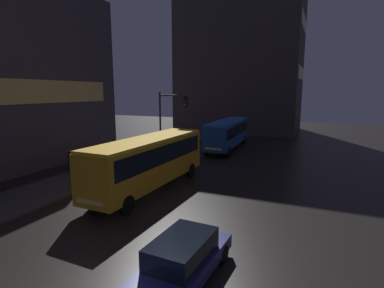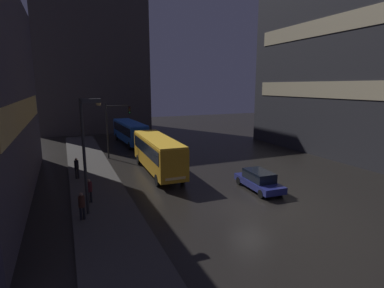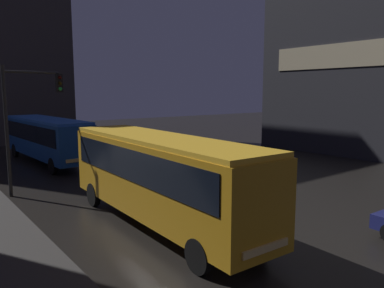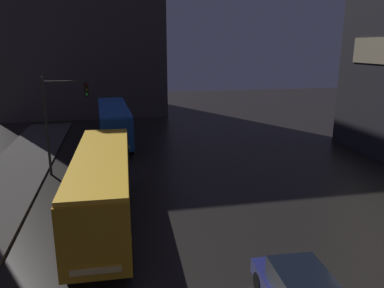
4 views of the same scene
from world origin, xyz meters
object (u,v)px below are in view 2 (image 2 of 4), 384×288
(pedestrian_mid, at_px, (82,204))
(bus_near, at_px, (158,151))
(pedestrian_near, at_px, (77,167))
(pedestrian_far, at_px, (89,188))
(car_taxi, at_px, (259,180))
(traffic_light_main, at_px, (115,122))
(street_lamp_sidewalk, at_px, (87,138))
(bus_far, at_px, (130,130))

(pedestrian_mid, bearing_deg, bus_near, 111.70)
(pedestrian_near, height_order, pedestrian_far, pedestrian_near)
(pedestrian_near, bearing_deg, car_taxi, 161.56)
(pedestrian_near, relative_size, traffic_light_main, 0.30)
(car_taxi, xyz_separation_m, street_lamp_sidewalk, (-12.41, 0.24, 4.15))
(pedestrian_mid, relative_size, traffic_light_main, 0.28)
(pedestrian_far, relative_size, street_lamp_sidewalk, 0.23)
(traffic_light_main, bearing_deg, car_taxi, -61.18)
(bus_near, bearing_deg, street_lamp_sidewalk, 50.34)
(pedestrian_far, bearing_deg, pedestrian_mid, 103.49)
(traffic_light_main, bearing_deg, bus_near, -71.53)
(car_taxi, bearing_deg, traffic_light_main, -58.25)
(pedestrian_near, distance_m, street_lamp_sidewalk, 8.75)
(pedestrian_near, relative_size, pedestrian_mid, 1.07)
(pedestrian_near, distance_m, traffic_light_main, 8.92)
(bus_far, relative_size, pedestrian_far, 6.47)
(car_taxi, height_order, pedestrian_near, pedestrian_near)
(bus_near, distance_m, pedestrian_near, 7.14)
(street_lamp_sidewalk, bearing_deg, pedestrian_mid, -128.17)
(pedestrian_near, bearing_deg, pedestrian_far, 108.85)
(traffic_light_main, distance_m, street_lamp_sidewalk, 15.58)
(pedestrian_mid, distance_m, street_lamp_sidewalk, 3.91)
(bus_far, relative_size, street_lamp_sidewalk, 1.51)
(bus_far, bearing_deg, car_taxi, 100.58)
(pedestrian_far, xyz_separation_m, traffic_light_main, (4.00, 13.17, 2.97))
(car_taxi, relative_size, traffic_light_main, 0.77)
(bus_near, bearing_deg, car_taxi, 129.21)
(car_taxi, xyz_separation_m, traffic_light_main, (-8.40, 15.28, 3.34))
(pedestrian_near, bearing_deg, traffic_light_main, -108.71)
(bus_near, xyz_separation_m, pedestrian_near, (-7.08, 0.50, -0.83))
(bus_near, relative_size, pedestrian_far, 6.31)
(traffic_light_main, bearing_deg, bus_far, 67.79)
(bus_near, height_order, pedestrian_near, bus_near)
(bus_far, bearing_deg, traffic_light_main, 65.33)
(pedestrian_far, distance_m, traffic_light_main, 14.08)
(bus_near, xyz_separation_m, bus_far, (0.56, 15.22, -0.14))
(pedestrian_far, bearing_deg, street_lamp_sidewalk, 116.55)
(pedestrian_mid, height_order, pedestrian_far, pedestrian_mid)
(bus_far, xyz_separation_m, pedestrian_mid, (-7.74, -23.43, -0.76))
(bus_far, bearing_deg, bus_near, 85.42)
(pedestrian_mid, height_order, street_lamp_sidewalk, street_lamp_sidewalk)
(traffic_light_main, xyz_separation_m, street_lamp_sidewalk, (-4.01, -15.03, 0.81))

